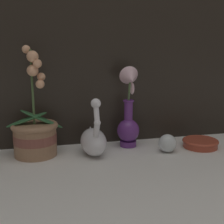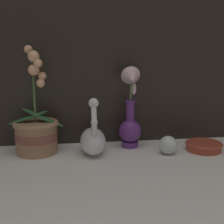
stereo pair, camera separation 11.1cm
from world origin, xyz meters
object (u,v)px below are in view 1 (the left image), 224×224
(glass_sphere, at_px, (168,143))
(amber_dish, at_px, (200,143))
(blue_vase, at_px, (129,117))
(orchid_potted_plant, at_px, (35,133))
(swan_figurine, at_px, (93,140))

(glass_sphere, distance_m, amber_dish, 0.15)
(blue_vase, relative_size, amber_dish, 2.26)
(orchid_potted_plant, xyz_separation_m, glass_sphere, (0.47, -0.08, -0.05))
(swan_figurine, xyz_separation_m, amber_dish, (0.41, -0.02, -0.04))
(orchid_potted_plant, xyz_separation_m, swan_figurine, (0.20, -0.04, -0.03))
(glass_sphere, bearing_deg, amber_dish, 8.40)
(orchid_potted_plant, relative_size, blue_vase, 1.25)
(swan_figurine, distance_m, glass_sphere, 0.27)
(amber_dish, bearing_deg, blue_vase, 164.52)
(glass_sphere, relative_size, amber_dish, 0.49)
(blue_vase, relative_size, glass_sphere, 4.65)
(orchid_potted_plant, distance_m, glass_sphere, 0.48)
(orchid_potted_plant, distance_m, swan_figurine, 0.21)
(orchid_potted_plant, relative_size, glass_sphere, 5.79)
(blue_vase, height_order, glass_sphere, blue_vase)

